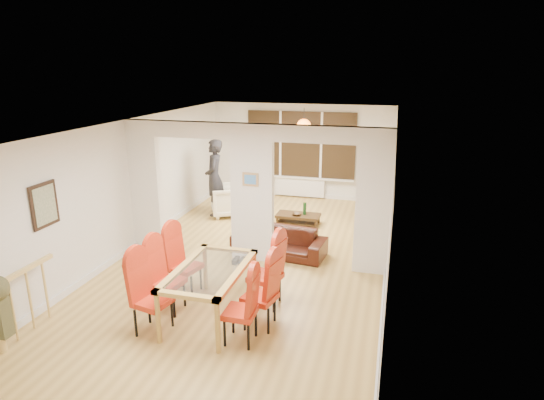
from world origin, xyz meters
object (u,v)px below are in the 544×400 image
at_px(dining_chair_ra, 240,307).
at_px(person, 214,178).
at_px(armchair, 228,200).
at_px(bottle, 305,208).
at_px(dining_chair_rc, 265,272).
at_px(sofa, 279,241).
at_px(coffee_table, 298,219).
at_px(dining_chair_la, 152,296).
at_px(bowl, 296,214).
at_px(dining_chair_lc, 185,263).
at_px(television, 361,206).
at_px(dining_chair_lb, 167,278).
at_px(dining_chair_rb, 260,292).
at_px(dining_table, 211,293).

xyz_separation_m(dining_chair_ra, person, (-2.39, 5.03, 0.43)).
relative_size(armchair, bottle, 2.75).
bearing_deg(dining_chair_ra, armchair, 112.01).
height_order(dining_chair_ra, dining_chair_rc, dining_chair_rc).
bearing_deg(sofa, coffee_table, 96.69).
bearing_deg(dining_chair_la, armchair, 111.50).
distance_m(sofa, bowl, 1.78).
bearing_deg(dining_chair_la, dining_chair_ra, 16.69).
bearing_deg(dining_chair_lc, armchair, 115.42).
height_order(sofa, television, television).
bearing_deg(dining_chair_lc, dining_chair_lb, -77.82).
bearing_deg(bowl, armchair, 171.23).
bearing_deg(dining_chair_lc, television, 77.08).
bearing_deg(person, bowl, 64.98).
xyz_separation_m(dining_chair_la, bottle, (1.15, 4.99, -0.17)).
xyz_separation_m(armchair, bowl, (1.79, -0.28, -0.12)).
height_order(dining_chair_la, bottle, dining_chair_la).
bearing_deg(dining_chair_rc, dining_chair_la, -127.59).
height_order(dining_chair_la, dining_chair_lb, dining_chair_la).
bearing_deg(coffee_table, dining_chair_lb, -103.85).
xyz_separation_m(dining_chair_rb, armchair, (-2.19, 4.62, -0.15)).
bearing_deg(coffee_table, bowl, -107.20).
bearing_deg(dining_chair_lc, bottle, 87.40).
bearing_deg(dining_chair_ra, coffee_table, 92.73).
distance_m(dining_chair_lc, sofa, 2.24).
xyz_separation_m(dining_chair_lc, coffee_table, (1.05, 3.82, -0.43)).
bearing_deg(dining_chair_la, dining_chair_lb, 110.01).
bearing_deg(television, dining_chair_ra, 163.46).
bearing_deg(person, bottle, 68.29).
distance_m(dining_chair_rb, armchair, 5.12).
bearing_deg(dining_table, bottle, 83.20).
bearing_deg(dining_chair_lb, sofa, 76.20).
relative_size(person, bowl, 8.79).
height_order(dining_chair_la, sofa, dining_chair_la).
relative_size(dining_chair_rb, bowl, 4.97).
bearing_deg(person, dining_chair_lb, -5.09).
xyz_separation_m(armchair, person, (-0.33, -0.03, 0.56)).
height_order(dining_chair_rc, coffee_table, dining_chair_rc).
xyz_separation_m(dining_chair_lc, dining_chair_ra, (1.29, -1.05, -0.03)).
bearing_deg(armchair, television, 75.28).
xyz_separation_m(television, coffee_table, (-1.39, -0.85, -0.18)).
xyz_separation_m(sofa, television, (1.38, 2.71, 0.03)).
bearing_deg(dining_chair_rc, armchair, 129.43).
bearing_deg(television, dining_chair_rc, 161.73).
distance_m(dining_chair_rc, armchair, 4.56).
bearing_deg(dining_chair_lb, armchair, 108.71).
height_order(dining_chair_ra, bottle, dining_chair_ra).
xyz_separation_m(dining_chair_la, bowl, (0.98, 4.87, -0.29)).
xyz_separation_m(dining_chair_la, dining_chair_lc, (-0.05, 1.14, -0.01)).
distance_m(dining_chair_rb, person, 5.26).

